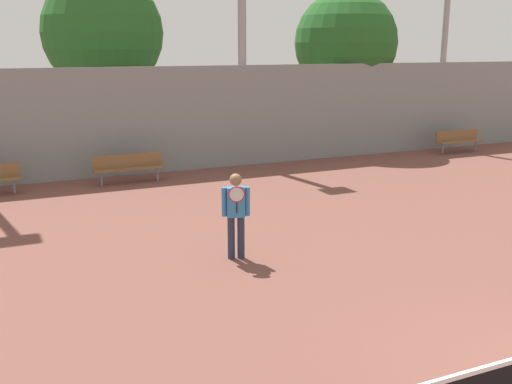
{
  "coord_description": "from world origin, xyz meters",
  "views": [
    {
      "loc": [
        -6.15,
        -3.88,
        4.04
      ],
      "look_at": [
        -0.97,
        7.56,
        0.97
      ],
      "focal_mm": 42.0,
      "sensor_mm": 36.0,
      "label": 1
    }
  ],
  "objects_px": {
    "tennis_player": "(236,211)",
    "light_pole_near_left": "(242,22)",
    "tree_green_tall": "(103,33)",
    "tree_green_broad": "(346,43)",
    "bench_by_gate": "(458,139)",
    "bench_courtside_far": "(129,165)"
  },
  "relations": [
    {
      "from": "tennis_player",
      "to": "tree_green_tall",
      "type": "relative_size",
      "value": 0.26
    },
    {
      "from": "bench_by_gate",
      "to": "tree_green_broad",
      "type": "xyz_separation_m",
      "value": [
        -3.46,
        2.87,
        3.61
      ]
    },
    {
      "from": "tennis_player",
      "to": "bench_courtside_far",
      "type": "relative_size",
      "value": 0.79
    },
    {
      "from": "bench_by_gate",
      "to": "light_pole_near_left",
      "type": "xyz_separation_m",
      "value": [
        -8.52,
        1.43,
        4.29
      ]
    },
    {
      "from": "tennis_player",
      "to": "tree_green_tall",
      "type": "xyz_separation_m",
      "value": [
        -0.13,
        11.99,
        3.51
      ]
    },
    {
      "from": "tennis_player",
      "to": "tree_green_tall",
      "type": "distance_m",
      "value": 12.49
    },
    {
      "from": "light_pole_near_left",
      "to": "tree_green_broad",
      "type": "distance_m",
      "value": 5.3
    },
    {
      "from": "bench_courtside_far",
      "to": "bench_by_gate",
      "type": "xyz_separation_m",
      "value": [
        12.88,
        -0.0,
        -0.0
      ]
    },
    {
      "from": "tree_green_tall",
      "to": "tree_green_broad",
      "type": "height_order",
      "value": "tree_green_tall"
    },
    {
      "from": "tree_green_tall",
      "to": "tree_green_broad",
      "type": "bearing_deg",
      "value": -9.78
    },
    {
      "from": "light_pole_near_left",
      "to": "tennis_player",
      "type": "bearing_deg",
      "value": -113.84
    },
    {
      "from": "bench_courtside_far",
      "to": "light_pole_near_left",
      "type": "bearing_deg",
      "value": 18.16
    },
    {
      "from": "light_pole_near_left",
      "to": "tree_green_tall",
      "type": "height_order",
      "value": "light_pole_near_left"
    },
    {
      "from": "tennis_player",
      "to": "tree_green_tall",
      "type": "bearing_deg",
      "value": 109.47
    },
    {
      "from": "tennis_player",
      "to": "bench_courtside_far",
      "type": "height_order",
      "value": "tennis_player"
    },
    {
      "from": "tennis_player",
      "to": "light_pole_near_left",
      "type": "height_order",
      "value": "light_pole_near_left"
    },
    {
      "from": "tennis_player",
      "to": "light_pole_near_left",
      "type": "bearing_deg",
      "value": 85.03
    },
    {
      "from": "bench_by_gate",
      "to": "tree_green_tall",
      "type": "bearing_deg",
      "value": 160.59
    },
    {
      "from": "bench_courtside_far",
      "to": "bench_by_gate",
      "type": "relative_size",
      "value": 1.05
    },
    {
      "from": "tennis_player",
      "to": "tree_green_broad",
      "type": "height_order",
      "value": "tree_green_broad"
    },
    {
      "from": "tennis_player",
      "to": "light_pole_near_left",
      "type": "distance_m",
      "value": 10.54
    },
    {
      "from": "tree_green_broad",
      "to": "tree_green_tall",
      "type": "bearing_deg",
      "value": 170.22
    }
  ]
}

